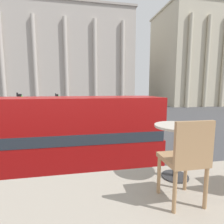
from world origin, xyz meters
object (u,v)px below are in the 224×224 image
object	(u,v)px
cafe_dining_table	(177,139)
cafe_chair_0	(186,157)
plaza_building_left	(68,60)
pedestrian_white	(99,106)
pedestrian_olive	(142,115)
car_black	(67,116)
plaza_building_right	(209,60)
pedestrian_black	(62,120)
traffic_light_near	(20,112)
traffic_light_mid	(57,105)
double_decker_bus	(43,137)

from	to	relation	value
cafe_dining_table	cafe_chair_0	bearing A→B (deg)	-112.28
plaza_building_left	pedestrian_white	xyz separation A→B (m)	(6.72, -15.13, -11.16)
pedestrian_white	cafe_dining_table	bearing A→B (deg)	73.52
cafe_chair_0	pedestrian_olive	world-z (taller)	cafe_chair_0
cafe_dining_table	cafe_chair_0	xyz separation A→B (m)	(-0.22, -0.54, -0.02)
cafe_dining_table	car_black	xyz separation A→B (m)	(-2.95, 22.30, -3.03)
plaza_building_right	pedestrian_black	size ratio (longest dim) A/B	18.41
traffic_light_near	pedestrian_olive	xyz separation A→B (m)	(12.59, 7.26, -1.66)
traffic_light_mid	pedestrian_black	distance (m)	1.87
double_decker_bus	plaza_building_left	size ratio (longest dim) A/B	0.31
pedestrian_black	pedestrian_olive	bearing A→B (deg)	128.39
double_decker_bus	traffic_light_mid	xyz separation A→B (m)	(-0.87, 12.65, 0.31)
traffic_light_mid	traffic_light_near	bearing A→B (deg)	-107.31
plaza_building_right	car_black	bearing A→B (deg)	-150.77
plaza_building_left	pedestrian_white	size ratio (longest dim) A/B	18.66
plaza_building_right	car_black	distance (m)	46.37
cafe_chair_0	pedestrian_olive	distance (m)	21.42
plaza_building_right	pedestrian_olive	world-z (taller)	plaza_building_right
plaza_building_right	traffic_light_near	size ratio (longest dim) A/B	7.34
cafe_dining_table	plaza_building_right	xyz separation A→B (m)	(36.11, 44.15, 9.12)
pedestrian_white	pedestrian_black	bearing A→B (deg)	56.96
pedestrian_olive	pedestrian_white	xyz separation A→B (m)	(-4.11, 13.63, 0.03)
pedestrian_black	plaza_building_left	bearing A→B (deg)	-149.46
traffic_light_near	traffic_light_mid	xyz separation A→B (m)	(1.99, 6.38, -0.13)
plaza_building_left	plaza_building_right	bearing A→B (deg)	-5.88
cafe_chair_0	traffic_light_mid	xyz separation A→B (m)	(-3.57, 19.17, -1.15)
cafe_dining_table	traffic_light_near	bearing A→B (deg)	115.25
cafe_dining_table	pedestrian_olive	world-z (taller)	cafe_dining_table
plaza_building_right	pedestrian_white	bearing A→B (deg)	-161.77
cafe_dining_table	plaza_building_left	xyz separation A→B (m)	(-4.01, 48.28, 8.49)
plaza_building_right	plaza_building_left	bearing A→B (deg)	174.12
pedestrian_olive	cafe_chair_0	bearing A→B (deg)	32.38
cafe_dining_table	pedestrian_white	distance (m)	33.37
car_black	pedestrian_olive	xyz separation A→B (m)	(9.76, -2.78, 0.32)
plaza_building_left	pedestrian_olive	distance (m)	32.71
pedestrian_white	double_decker_bus	bearing A→B (deg)	66.47
cafe_dining_table	plaza_building_right	distance (m)	57.76
traffic_light_near	pedestrian_olive	size ratio (longest dim) A/B	2.33
pedestrian_white	plaza_building_left	bearing A→B (deg)	-77.89
plaza_building_right	traffic_light_mid	world-z (taller)	plaza_building_right
plaza_building_right	traffic_light_mid	xyz separation A→B (m)	(-39.90, -25.52, -10.30)
double_decker_bus	car_black	bearing A→B (deg)	95.58
car_black	double_decker_bus	bearing A→B (deg)	-46.33
traffic_light_mid	cafe_dining_table	bearing A→B (deg)	-78.49
plaza_building_left	cafe_chair_0	bearing A→B (deg)	-85.56
car_black	pedestrian_white	xyz separation A→B (m)	(5.65, 10.85, 0.36)
car_black	plaza_building_left	bearing A→B (deg)	135.93
plaza_building_left	car_black	distance (m)	28.44
traffic_light_near	double_decker_bus	bearing A→B (deg)	-65.51
pedestrian_black	double_decker_bus	bearing A→B (deg)	30.53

